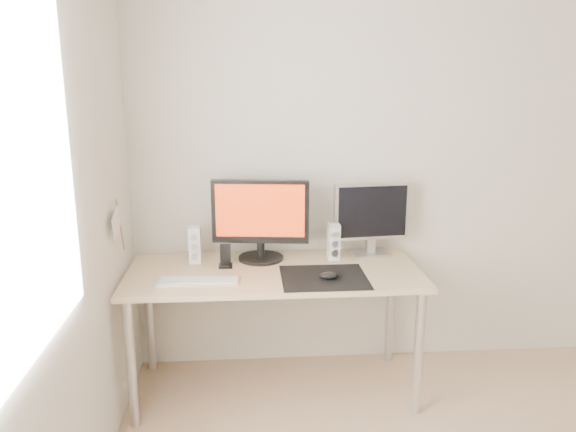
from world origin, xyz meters
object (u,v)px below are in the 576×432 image
main_monitor (260,217)px  speaker_left (195,245)px  speaker_right (334,242)px  second_monitor (371,215)px  desk (274,283)px  phone_dock (226,260)px  keyboard (199,281)px  mouse (329,276)px

main_monitor → speaker_left: main_monitor is taller
speaker_left → speaker_right: 0.79m
second_monitor → desk: bearing=-158.6°
desk → phone_dock: (-0.27, 0.06, 0.12)m
keyboard → phone_dock: size_ratio=3.19×
main_monitor → second_monitor: (0.65, 0.05, -0.01)m
keyboard → speaker_right: bearing=23.4°
desk → main_monitor: main_monitor is taller
keyboard → phone_dock: bearing=60.2°
main_monitor → speaker_left: size_ratio=2.64×
main_monitor → speaker_right: main_monitor is taller
speaker_left → phone_dock: size_ratio=1.56×
speaker_right → phone_dock: (-0.62, -0.10, -0.06)m
speaker_left → keyboard: bearing=-82.5°
second_monitor → speaker_left: bearing=-176.0°
mouse → speaker_left: speaker_left is taller
mouse → keyboard: size_ratio=0.23×
mouse → speaker_right: size_ratio=0.48×
desk → phone_dock: phone_dock is taller
desk → second_monitor: (0.58, 0.23, 0.32)m
mouse → keyboard: 0.67m
second_monitor → phone_dock: 0.89m
second_monitor → keyboard: 1.08m
desk → speaker_left: speaker_left is taller
second_monitor → keyboard: size_ratio=1.06×
speaker_right → phone_dock: size_ratio=1.56×
main_monitor → mouse: bearing=-45.8°
desk → main_monitor: bearing=110.9°
second_monitor → keyboard: (-0.98, -0.39, -0.23)m
speaker_left → phone_dock: (0.17, -0.09, -0.06)m
speaker_left → main_monitor: bearing=3.1°
keyboard → mouse: bearing=-0.8°
mouse → main_monitor: main_monitor is taller
second_monitor → speaker_right: size_ratio=2.16×
keyboard → main_monitor: bearing=46.1°
speaker_right → keyboard: size_ratio=0.49×
phone_dock → second_monitor: bearing=11.1°
speaker_right → second_monitor: bearing=16.8°
second_monitor → keyboard: second_monitor is taller
phone_dock → speaker_right: bearing=8.9°
speaker_right → main_monitor: bearing=177.7°
mouse → second_monitor: (0.31, 0.40, 0.22)m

